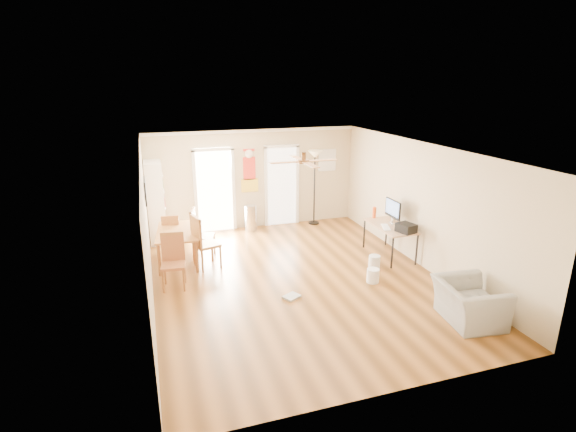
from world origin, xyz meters
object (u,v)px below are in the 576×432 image
object	(u,v)px
bookshelf	(155,202)
dining_chair_right_a	(203,234)
dining_chair_far	(172,233)
computer_desk	(389,241)
dining_chair_near	(173,262)
trash_can	(251,218)
torchiere_lamp	(314,188)
wastebasket_a	(373,276)
wastebasket_b	(374,262)
dining_table	(179,246)
printer	(406,228)
armchair	(469,303)
dining_chair_right_b	(207,242)

from	to	relation	value
bookshelf	dining_chair_right_a	world-z (taller)	bookshelf
dining_chair_far	computer_desk	bearing A→B (deg)	167.02
dining_chair_near	trash_can	bearing A→B (deg)	60.27
torchiere_lamp	wastebasket_a	bearing A→B (deg)	-93.43
wastebasket_b	trash_can	bearing A→B (deg)	121.20
dining_chair_far	torchiere_lamp	distance (m)	4.01
dining_table	printer	bearing A→B (deg)	-19.06
dining_chair_near	armchair	size ratio (longest dim) A/B	1.01
printer	armchair	xyz separation A→B (m)	(-0.30, -2.40, -0.47)
dining_chair_right_a	torchiere_lamp	size ratio (longest dim) A/B	0.55
dining_chair_near	wastebasket_a	world-z (taller)	dining_chair_near
dining_chair_right_b	wastebasket_a	size ratio (longest dim) A/B	4.09
dining_chair_right_b	wastebasket_a	xyz separation A→B (m)	(2.98, -1.75, -0.43)
trash_can	wastebasket_b	size ratio (longest dim) A/B	2.47
torchiere_lamp	printer	size ratio (longest dim) A/B	5.54
bookshelf	dining_chair_near	distance (m)	2.84
trash_can	dining_chair_far	bearing A→B (deg)	-155.34
computer_desk	printer	distance (m)	0.67
computer_desk	printer	bearing A→B (deg)	-80.12
torchiere_lamp	wastebasket_a	distance (m)	3.91
bookshelf	dining_chair_right_a	xyz separation A→B (m)	(0.93, -1.46, -0.43)
printer	wastebasket_b	xyz separation A→B (m)	(-0.72, -0.02, -0.67)
dining_chair_near	trash_can	size ratio (longest dim) A/B	1.54
dining_chair_far	printer	bearing A→B (deg)	162.30
dining_table	dining_chair_right_b	size ratio (longest dim) A/B	1.26
dining_chair_far	dining_chair_right_a	bearing A→B (deg)	147.88
dining_table	dining_chair_near	size ratio (longest dim) A/B	1.36
dining_chair_right_b	dining_chair_right_a	bearing A→B (deg)	-16.13
bookshelf	dining_table	size ratio (longest dim) A/B	1.38
dining_chair_right_a	dining_chair_right_b	distance (m)	0.54
dining_chair_near	wastebasket_b	xyz separation A→B (m)	(4.07, -0.35, -0.39)
bookshelf	printer	bearing A→B (deg)	-45.34
bookshelf	printer	distance (m)	5.89
dining_chair_far	wastebasket_a	size ratio (longest dim) A/B	3.29
dining_chair_right_b	computer_desk	bearing A→B (deg)	-115.29
dining_chair_right_b	wastebasket_a	distance (m)	3.48
wastebasket_b	dining_table	bearing A→B (deg)	157.48
dining_table	trash_can	size ratio (longest dim) A/B	2.10
dining_table	armchair	bearing A→B (deg)	-42.86
bookshelf	computer_desk	xyz separation A→B (m)	(4.90, -2.64, -0.63)
dining_chair_right_b	computer_desk	world-z (taller)	dining_chair_right_b
trash_can	armchair	distance (m)	6.02
printer	torchiere_lamp	bearing A→B (deg)	89.27
dining_chair_far	printer	world-z (taller)	dining_chair_far
printer	wastebasket_a	xyz separation A→B (m)	(-1.07, -0.62, -0.67)
dining_chair_right_a	armchair	size ratio (longest dim) A/B	1.07
computer_desk	wastebasket_b	size ratio (longest dim) A/B	4.85
dining_chair_near	armchair	distance (m)	5.26
trash_can	torchiere_lamp	world-z (taller)	torchiere_lamp
trash_can	armchair	xyz separation A→B (m)	(2.34, -5.55, -0.00)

